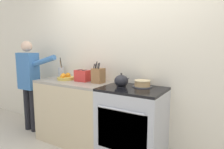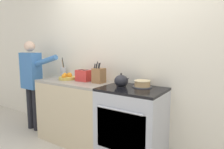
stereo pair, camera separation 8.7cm
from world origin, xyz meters
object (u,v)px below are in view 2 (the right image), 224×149
at_px(stove_range, 132,124).
at_px(toaster, 83,76).
at_px(layer_cake, 142,84).
at_px(utensil_crock, 63,72).
at_px(tea_kettle, 121,81).
at_px(knife_block, 99,75).
at_px(person_baker, 32,78).
at_px(fruit_bowl, 67,77).

bearing_deg(stove_range, toaster, 176.64).
height_order(stove_range, layer_cake, layer_cake).
bearing_deg(layer_cake, utensil_crock, 177.29).
bearing_deg(utensil_crock, tea_kettle, -8.80).
bearing_deg(knife_block, tea_kettle, -8.36).
relative_size(stove_range, toaster, 4.04).
distance_m(knife_block, person_baker, 1.32).
relative_size(knife_block, toaster, 1.31).
relative_size(tea_kettle, toaster, 0.95).
distance_m(knife_block, fruit_bowl, 0.59).
xyz_separation_m(layer_cake, fruit_bowl, (-1.22, -0.10, -0.01)).
height_order(stove_range, person_baker, person_baker).
height_order(layer_cake, person_baker, person_baker).
distance_m(stove_range, layer_cake, 0.52).
height_order(tea_kettle, knife_block, knife_block).
distance_m(stove_range, tea_kettle, 0.56).
distance_m(stove_range, fruit_bowl, 1.25).
bearing_deg(stove_range, fruit_bowl, 178.81).
bearing_deg(utensil_crock, knife_block, -9.00).
xyz_separation_m(tea_kettle, person_baker, (-1.70, -0.11, -0.10)).
height_order(layer_cake, fruit_bowl, fruit_bowl).
relative_size(tea_kettle, knife_block, 0.72).
height_order(knife_block, toaster, knife_block).
xyz_separation_m(layer_cake, utensil_crock, (-1.49, 0.07, 0.04)).
relative_size(layer_cake, tea_kettle, 1.13).
bearing_deg(person_baker, utensil_crock, 40.93).
bearing_deg(knife_block, utensil_crock, 171.00).
distance_m(layer_cake, knife_block, 0.64).
xyz_separation_m(knife_block, fruit_bowl, (-0.59, -0.04, -0.07)).
xyz_separation_m(utensil_crock, fruit_bowl, (0.27, -0.17, -0.05)).
distance_m(toaster, person_baker, 1.04).
height_order(utensil_crock, person_baker, person_baker).
bearing_deg(layer_cake, toaster, -175.02).
relative_size(fruit_bowl, person_baker, 0.17).
height_order(layer_cake, utensil_crock, utensil_crock).
bearing_deg(stove_range, person_baker, -176.78).
distance_m(utensil_crock, toaster, 0.60).
height_order(utensil_crock, toaster, utensil_crock).
height_order(layer_cake, toaster, toaster).
bearing_deg(fruit_bowl, layer_cake, 4.89).
bearing_deg(utensil_crock, fruit_bowl, -32.73).
height_order(knife_block, utensil_crock, utensil_crock).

